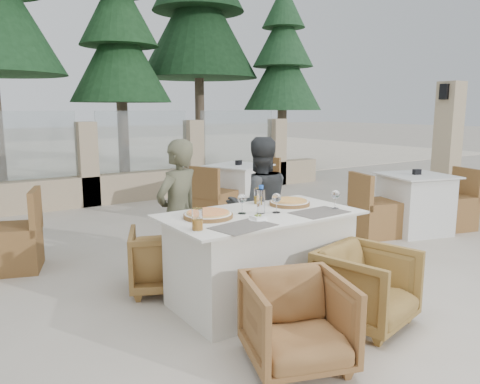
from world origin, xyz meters
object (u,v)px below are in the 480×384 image
pizza_right (289,203)px  wine_glass_corner (335,198)px  wine_glass_centre (242,203)px  bg_table_b (239,190)px  armchair_near_left (297,322)px  beer_glass_left (197,219)px  beer_glass_right (258,196)px  diner_left (178,214)px  armchair_near_right (366,287)px  water_bottle (261,199)px  bg_table_c (415,204)px  armchair_far_left (165,259)px  armchair_far_right (248,241)px  diner_right (259,206)px  pizza_left (208,215)px  wine_glass_near (276,202)px  olive_dish (258,217)px  dining_table (260,258)px

pizza_right → wine_glass_corner: (0.22, -0.34, 0.07)m
wine_glass_centre → bg_table_b: (1.83, 2.80, -0.48)m
wine_glass_centre → armchair_near_left: 1.17m
beer_glass_left → beer_glass_right: 1.03m
beer_glass_left → diner_left: 0.96m
beer_glass_right → armchair_near_right: beer_glass_right is taller
water_bottle → bg_table_c: size_ratio=0.14×
armchair_far_left → armchair_near_left: armchair_near_left is taller
armchair_far_right → diner_right: size_ratio=0.48×
wine_glass_corner → beer_glass_left: (-1.31, 0.03, -0.01)m
pizza_left → bg_table_c: pizza_left is taller
wine_glass_centre → diner_left: (-0.26, 0.65, -0.19)m
wine_glass_near → bg_table_b: (1.57, 2.93, -0.48)m
water_bottle → wine_glass_corner: 0.66m
pizza_right → diner_right: diner_right is taller
olive_dish → armchair_near_left: size_ratio=0.17×
armchair_far_left → bg_table_b: bearing=-112.0°
beer_glass_right → armchair_near_left: bearing=-115.4°
dining_table → diner_right: bearing=54.6°
armchair_near_left → diner_left: size_ratio=0.47×
armchair_near_right → bg_table_c: (2.60, 1.47, 0.09)m
beer_glass_right → armchair_near_left: beer_glass_right is taller
pizza_left → pizza_right: (0.84, 0.02, -0.00)m
pizza_right → bg_table_b: 3.06m
wine_glass_corner → armchair_near_left: bearing=-145.2°
armchair_far_right → armchair_near_right: size_ratio=1.00×
beer_glass_left → olive_dish: bearing=0.2°
dining_table → beer_glass_left: 0.85m
olive_dish → armchair_near_left: olive_dish is taller
beer_glass_left → olive_dish: size_ratio=1.41×
wine_glass_centre → bg_table_b: 3.38m
wine_glass_centre → diner_right: (0.56, 0.53, -0.19)m
diner_left → bg_table_b: bearing=-155.7°
wine_glass_near → armchair_near_left: size_ratio=0.29×
wine_glass_near → beer_glass_right: wine_glass_near is taller
armchair_near_right → wine_glass_centre: bearing=110.5°
dining_table → beer_glass_left: size_ratio=10.31×
wine_glass_centre → armchair_far_right: 1.02m
bg_table_c → diner_left: bearing=-164.8°
beer_glass_left → armchair_far_left: 1.07m
olive_dish → armchair_far_left: olive_dish is taller
armchair_near_left → armchair_far_left: bearing=114.8°
wine_glass_corner → diner_left: bearing=137.7°
wine_glass_near → armchair_near_left: wine_glass_near is taller
armchair_near_right → diner_left: (-0.82, 1.48, 0.38)m
dining_table → pizza_right: pizza_right is taller
diner_right → wine_glass_near: bearing=82.0°
pizza_left → beer_glass_left: (-0.25, -0.28, 0.05)m
water_bottle → wine_glass_centre: (-0.14, 0.08, -0.02)m
pizza_left → beer_glass_left: size_ratio=2.51×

